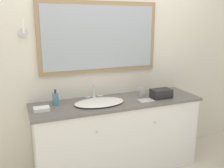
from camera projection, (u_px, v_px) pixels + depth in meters
wall_back at (108, 59)px, 2.97m from camera, size 8.00×0.18×2.55m
vanity_counter at (117, 135)px, 2.90m from camera, size 1.92×0.56×0.85m
sink_basin at (99, 102)px, 2.70m from camera, size 0.55×0.39×0.19m
soap_bottle at (56, 99)px, 2.64m from camera, size 0.07×0.07×0.17m
appliance_box at (161, 94)px, 2.90m from camera, size 0.23×0.15×0.10m
picture_frame at (143, 92)px, 2.96m from camera, size 0.08×0.01×0.11m
hand_towel_near_sink at (42, 109)px, 2.48m from camera, size 0.15×0.11×0.04m
metal_tray at (146, 101)px, 2.79m from camera, size 0.16×0.12×0.01m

